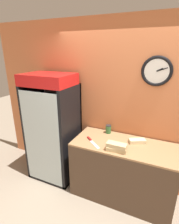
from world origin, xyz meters
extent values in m
cube|color=#D17547|center=(0.00, 1.28, 1.35)|extent=(5.20, 0.06, 2.70)
torus|color=black|center=(0.30, 1.23, 1.95)|extent=(0.42, 0.04, 0.42)
cylinder|color=white|center=(0.30, 1.23, 1.95)|extent=(0.34, 0.01, 0.34)
cube|color=black|center=(0.33, 1.22, 1.97)|extent=(0.09, 0.01, 0.06)
cube|color=black|center=(0.36, 1.22, 1.97)|extent=(0.14, 0.01, 0.06)
cube|color=#4C3828|center=(0.00, 0.89, 0.45)|extent=(1.50, 0.68, 0.90)
cube|color=#9E754C|center=(0.00, 0.89, 0.91)|extent=(1.50, 0.68, 0.02)
cube|color=black|center=(-1.27, 1.21, 0.85)|extent=(0.79, 0.04, 1.70)
cube|color=black|center=(-1.64, 0.90, 0.85)|extent=(0.05, 0.65, 1.70)
cube|color=black|center=(-0.89, 0.90, 0.85)|extent=(0.05, 0.65, 1.70)
cube|color=black|center=(-1.27, 0.90, 0.03)|extent=(0.79, 0.65, 0.05)
cube|color=white|center=(-1.27, 1.18, 0.85)|extent=(0.69, 0.02, 1.60)
cube|color=silver|center=(-1.27, 0.57, 0.85)|extent=(0.69, 0.01, 1.60)
cube|color=red|center=(-1.27, 0.87, 1.79)|extent=(0.79, 0.58, 0.18)
cube|color=silver|center=(-1.27, 0.88, 0.48)|extent=(0.67, 0.53, 0.01)
cube|color=silver|center=(-1.27, 0.88, 0.86)|extent=(0.67, 0.53, 0.01)
cube|color=silver|center=(-1.27, 0.88, 1.24)|extent=(0.67, 0.53, 0.01)
cylinder|color=navy|center=(-0.98, 0.67, 0.56)|extent=(0.08, 0.08, 0.15)
cylinder|color=navy|center=(-0.98, 0.67, 0.67)|extent=(0.03, 0.03, 0.07)
cylinder|color=navy|center=(-1.00, 0.66, 0.95)|extent=(0.06, 0.06, 0.17)
cylinder|color=navy|center=(-1.00, 0.66, 1.07)|extent=(0.03, 0.03, 0.07)
cylinder|color=navy|center=(-1.39, 0.66, 0.55)|extent=(0.07, 0.07, 0.12)
cylinder|color=navy|center=(-1.39, 0.66, 0.63)|extent=(0.03, 0.03, 0.05)
cylinder|color=#5B2D19|center=(-1.20, 0.66, 0.55)|extent=(0.06, 0.06, 0.13)
cylinder|color=#5B2D19|center=(-1.20, 0.66, 0.65)|extent=(0.03, 0.03, 0.06)
cylinder|color=#2D6B38|center=(-1.33, 0.66, 1.30)|extent=(0.06, 0.06, 0.12)
cylinder|color=#2D6B38|center=(-1.33, 0.66, 1.39)|extent=(0.03, 0.03, 0.05)
cylinder|color=navy|center=(-1.00, 0.66, 1.33)|extent=(0.06, 0.06, 0.17)
cylinder|color=navy|center=(-1.00, 0.66, 1.45)|extent=(0.03, 0.03, 0.07)
cylinder|color=gold|center=(-1.47, 0.66, 0.94)|extent=(0.07, 0.07, 0.15)
cylinder|color=gold|center=(-1.47, 0.66, 1.05)|extent=(0.03, 0.03, 0.07)
cylinder|color=#5B2D19|center=(-1.08, 0.66, 1.32)|extent=(0.06, 0.06, 0.16)
cylinder|color=#5B2D19|center=(-1.08, 0.66, 1.44)|extent=(0.03, 0.03, 0.07)
cylinder|color=#5B2D19|center=(-1.29, 0.67, 0.57)|extent=(0.08, 0.08, 0.18)
cylinder|color=#5B2D19|center=(-1.29, 0.67, 0.70)|extent=(0.03, 0.03, 0.08)
cube|color=tan|center=(-0.06, 0.66, 0.95)|extent=(0.28, 0.14, 0.06)
cube|color=tan|center=(-0.06, 0.66, 1.01)|extent=(0.27, 0.12, 0.06)
cube|color=beige|center=(0.16, 1.01, 0.95)|extent=(0.26, 0.21, 0.06)
cube|color=silver|center=(-0.39, 0.70, 0.92)|extent=(0.22, 0.19, 0.00)
cube|color=maroon|center=(-0.53, 0.81, 0.93)|extent=(0.11, 0.09, 0.02)
cylinder|color=#336B38|center=(-0.33, 1.14, 0.99)|extent=(0.09, 0.09, 0.12)
cylinder|color=#262628|center=(-0.33, 1.14, 1.05)|extent=(0.08, 0.08, 0.01)
camera|label=1|loc=(0.46, -1.37, 2.22)|focal=28.00mm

